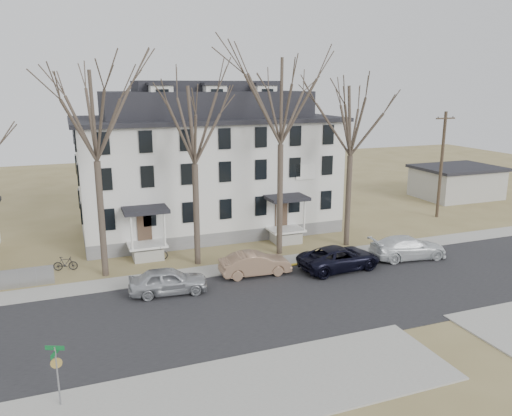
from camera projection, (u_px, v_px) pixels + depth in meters
name	position (u px, v px, depth m)	size (l,w,h in m)	color
ground	(335.00, 312.00, 26.53)	(120.00, 120.00, 0.00)	olive
main_road	(317.00, 297.00, 28.35)	(120.00, 10.00, 0.04)	#27272A
far_sidewalk	(276.00, 263.00, 33.80)	(120.00, 2.00, 0.08)	#A09F97
near_sidewalk_left	(217.00, 398.00, 19.24)	(20.00, 5.00, 0.08)	#A09F97
yellow_curb	(347.00, 258.00, 34.70)	(14.00, 0.25, 0.06)	gold
boarding_house	(207.00, 165.00, 40.85)	(20.80, 12.36, 12.05)	slate
distant_building	(456.00, 182.00, 53.23)	(8.50, 6.50, 3.35)	#A09F97
tree_far_left	(93.00, 109.00, 29.16)	(8.40, 8.40, 13.72)	#473B31
tree_mid_left	(194.00, 120.00, 31.40)	(7.80, 7.80, 12.74)	#473B31
tree_center	(281.00, 95.00, 33.11)	(9.00, 9.00, 14.70)	#473B31
tree_mid_right	(352.00, 116.00, 35.36)	(7.80, 7.80, 12.74)	#473B31
utility_pole_far	(441.00, 164.00, 44.43)	(2.00, 0.28, 9.50)	#3D3023
car_silver	(168.00, 281.00, 28.63)	(1.81, 4.49, 1.53)	#ACAFB4
car_tan	(255.00, 264.00, 31.44)	(1.56, 4.49, 1.48)	#906F55
car_navy	(339.00, 258.00, 32.43)	(2.53, 5.49, 1.53)	black
car_white	(408.00, 248.00, 34.46)	(2.18, 5.37, 1.56)	silver
bicycle_left	(154.00, 253.00, 34.19)	(0.67, 1.91, 1.00)	black
bicycle_right	(65.00, 264.00, 32.25)	(0.43, 1.54, 0.92)	black
street_sign	(57.00, 366.00, 18.33)	(0.72, 0.72, 2.52)	gray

